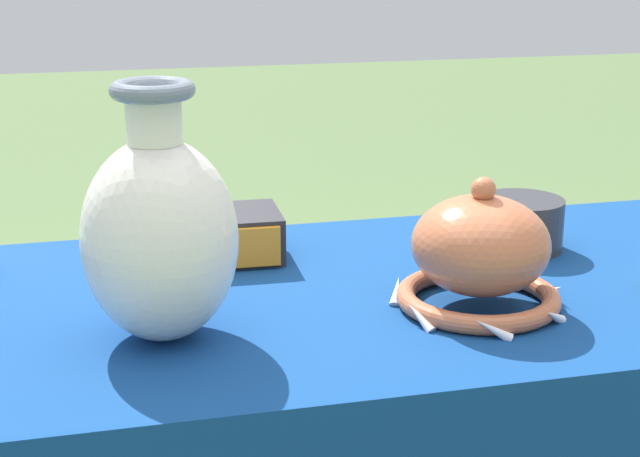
% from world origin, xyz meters
% --- Properties ---
extents(display_table, '(1.22, 0.56, 0.69)m').
position_xyz_m(display_table, '(0.00, -0.02, 0.61)').
color(display_table, olive).
rests_on(display_table, ground_plane).
extents(vase_tall_bulbous, '(0.16, 0.16, 0.27)m').
position_xyz_m(vase_tall_bulbous, '(-0.23, -0.09, 0.80)').
color(vase_tall_bulbous, white).
rests_on(vase_tall_bulbous, display_table).
extents(vase_dome_bell, '(0.20, 0.20, 0.16)m').
position_xyz_m(vase_dome_bell, '(0.12, -0.09, 0.75)').
color(vase_dome_bell, '#BC6642').
rests_on(vase_dome_bell, display_table).
extents(mosaic_tile_box, '(0.14, 0.12, 0.06)m').
position_xyz_m(mosaic_tile_box, '(-0.13, 0.15, 0.72)').
color(mosaic_tile_box, '#232328').
rests_on(mosaic_tile_box, display_table).
extents(pot_squat_charcoal, '(0.11, 0.11, 0.07)m').
position_xyz_m(pot_squat_charcoal, '(0.26, 0.10, 0.72)').
color(pot_squat_charcoal, '#2D2D33').
rests_on(pot_squat_charcoal, display_table).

